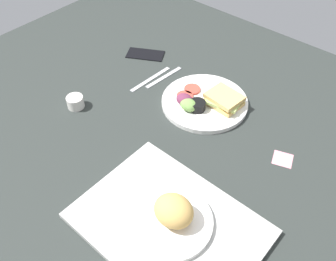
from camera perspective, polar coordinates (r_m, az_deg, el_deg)
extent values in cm
cube|color=#282D2B|center=(114.99, 1.73, -1.58)|extent=(190.00, 150.00, 3.00)
cube|color=#B2B2AD|center=(94.79, 0.11, -14.26)|extent=(45.21, 33.28, 1.60)
cylinder|color=white|center=(93.41, 0.24, -13.88)|extent=(21.51, 21.51, 1.40)
ellipsoid|color=tan|center=(90.10, 0.89, -12.30)|extent=(10.15, 8.76, 6.92)
cylinder|color=white|center=(125.18, 5.69, 4.40)|extent=(29.00, 29.00, 1.60)
cube|color=#DBB266|center=(123.60, 8.62, 4.34)|extent=(11.60, 9.75, 1.40)
cube|color=#B2C66B|center=(122.83, 8.68, 4.76)|extent=(12.73, 11.22, 1.00)
cube|color=#DBB266|center=(122.06, 8.74, 5.19)|extent=(11.87, 10.09, 1.40)
cylinder|color=#D14738|center=(128.16, 3.77, 6.39)|extent=(5.60, 5.60, 0.80)
cylinder|color=#D14738|center=(125.09, 2.61, 5.30)|extent=(5.60, 5.60, 0.80)
cylinder|color=black|center=(120.19, 4.59, 3.88)|extent=(5.20, 5.20, 3.00)
cylinder|color=#EFEACC|center=(119.46, 4.62, 4.27)|extent=(4.26, 4.26, 0.60)
ellipsoid|color=#729E4C|center=(119.79, 3.23, 3.99)|extent=(6.00, 4.80, 3.60)
ellipsoid|color=#6B2D47|center=(121.67, 2.60, 4.79)|extent=(6.00, 4.80, 3.60)
cylinder|color=silver|center=(126.61, -14.15, 4.30)|extent=(5.60, 5.60, 4.00)
cube|color=#B7B7BC|center=(136.21, -0.63, 8.28)|extent=(2.88, 17.06, 0.50)
cube|color=#B7B7BC|center=(135.50, -2.72, 7.99)|extent=(2.29, 19.04, 0.50)
cube|color=black|center=(148.37, -3.53, 11.75)|extent=(16.08, 13.34, 0.80)
cube|color=pink|center=(113.02, 17.33, -4.25)|extent=(7.14, 7.14, 0.12)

